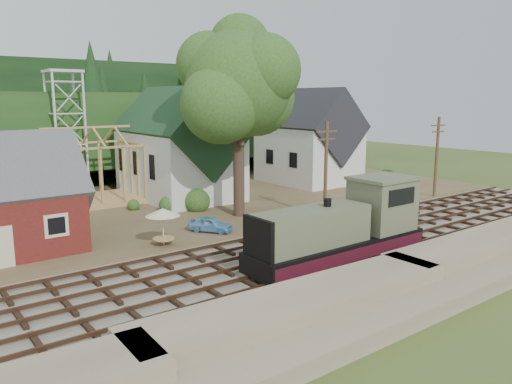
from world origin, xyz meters
TOP-DOWN VIEW (x-y plane):
  - ground at (0.00, 0.00)m, footprint 140.00×140.00m
  - embankment at (0.00, -8.50)m, footprint 64.00×5.00m
  - railroad_bed at (0.00, 0.00)m, footprint 64.00×11.00m
  - village_flat at (0.00, 18.00)m, footprint 64.00×26.00m
  - hillside at (0.00, 42.00)m, footprint 70.00×28.96m
  - ridge at (0.00, 58.00)m, footprint 80.00×20.00m
  - church at (2.00, 19.68)m, footprint 8.40×15.17m
  - farmhouse at (18.00, 19.00)m, footprint 8.40×10.80m
  - timber_frame at (-6.00, 22.00)m, footprint 8.20×6.20m
  - lattice_tower at (-6.00, 28.00)m, footprint 3.20×3.20m
  - big_tree at (2.17, 10.08)m, footprint 10.90×8.40m
  - telegraph_pole_near at (7.00, 5.20)m, footprint 2.20×0.28m
  - telegraph_pole_far at (22.00, 5.20)m, footprint 2.20×0.28m
  - locomotive at (0.43, -3.00)m, footprint 12.03×3.01m
  - car_blue at (-2.52, 7.11)m, footprint 2.88×3.35m
  - car_red at (22.02, 15.77)m, footprint 4.76×2.86m
  - patio_set at (-6.76, 6.10)m, footprint 2.21×2.21m

SIDE VIEW (x-z plane):
  - ground at x=0.00m, z-range 0.00..0.00m
  - embankment at x=0.00m, z-range -0.80..0.80m
  - hillside at x=0.00m, z-range -6.37..6.37m
  - ridge at x=0.00m, z-range -6.00..6.00m
  - railroad_bed at x=0.00m, z-range 0.00..0.16m
  - village_flat at x=0.00m, z-range 0.00..0.30m
  - car_blue at x=-2.52m, z-range 0.30..1.39m
  - car_red at x=22.02m, z-range 0.30..1.54m
  - locomotive at x=0.43m, z-range -0.28..4.54m
  - patio_set at x=-6.76m, z-range 1.16..3.63m
  - timber_frame at x=-6.00m, z-range -0.23..6.76m
  - telegraph_pole_near at x=7.00m, z-range 0.25..8.25m
  - telegraph_pole_far at x=22.00m, z-range 0.25..8.25m
  - farmhouse at x=18.00m, z-range -0.43..10.17m
  - church at x=2.00m, z-range -1.32..11.68m
  - lattice_tower at x=-6.00m, z-range 3.97..16.10m
  - big_tree at x=2.17m, z-range 2.87..17.57m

